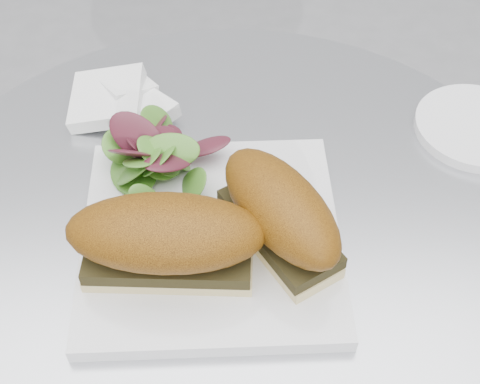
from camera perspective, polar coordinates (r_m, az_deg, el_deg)
The scene contains 7 objects.
table at distance 0.87m, azimuth -0.66°, elevation -13.72°, with size 0.70×0.70×0.73m.
plate at distance 0.65m, azimuth -2.47°, elevation -3.88°, with size 0.25×0.25×0.02m, color white.
sandwich_left at distance 0.59m, azimuth -6.30°, elevation -3.99°, with size 0.18×0.09×0.08m.
sandwich_right at distance 0.61m, azimuth 3.46°, elevation -1.78°, with size 0.14×0.17×0.08m.
salad at distance 0.68m, azimuth -7.03°, elevation 2.76°, with size 0.12×0.12×0.05m, color #55902F, non-canonical shape.
napkin at distance 0.79m, azimuth -9.77°, elevation 6.82°, with size 0.11×0.11×0.02m, color white, non-canonical shape.
saucer at distance 0.81m, azimuth 19.46°, elevation 5.26°, with size 0.14×0.14×0.01m, color white.
Camera 1 is at (0.00, -0.40, 1.26)m, focal length 50.00 mm.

